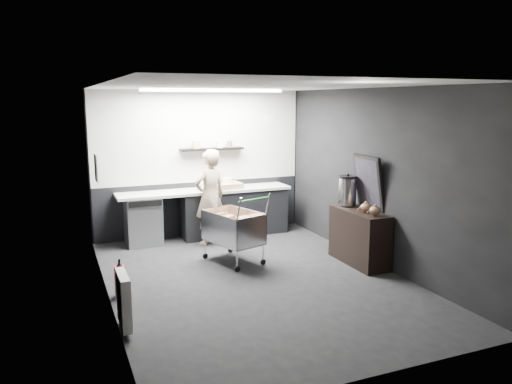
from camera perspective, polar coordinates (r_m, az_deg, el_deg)
name	(u,v)px	position (r m, az deg, el deg)	size (l,w,h in m)	color
floor	(256,280)	(7.20, -0.06, -9.98)	(5.50, 5.50, 0.00)	black
ceiling	(255,86)	(6.75, -0.06, 12.03)	(5.50, 5.50, 0.00)	silver
wall_back	(200,163)	(9.42, -6.43, 3.30)	(5.50, 5.50, 0.00)	black
wall_front	(375,236)	(4.48, 13.46, -4.92)	(5.50, 5.50, 0.00)	black
wall_left	(104,197)	(6.37, -16.94, -0.54)	(5.50, 5.50, 0.00)	black
wall_right	(377,178)	(7.82, 13.64, 1.60)	(5.50, 5.50, 0.00)	black
kitchen_wall_panel	(200,136)	(9.35, -6.46, 6.33)	(3.95, 0.02, 1.70)	silver
dado_panel	(201,208)	(9.54, -6.29, -1.78)	(3.95, 0.02, 1.00)	black
floating_shelf	(212,149)	(9.32, -5.06, 4.92)	(1.20, 0.22, 0.04)	black
wall_clock	(269,119)	(9.80, 1.49, 8.34)	(0.20, 0.20, 0.03)	white
poster	(96,167)	(7.62, -17.84, 2.69)	(0.02, 0.30, 0.40)	silver
poster_red_band	(96,163)	(7.62, -17.83, 3.21)	(0.01, 0.22, 0.10)	red
radiator	(124,300)	(5.80, -14.90, -11.85)	(0.10, 0.50, 0.60)	white
ceiling_strip	(213,91)	(8.49, -4.90, 11.48)	(2.40, 0.20, 0.04)	white
prep_counter	(213,212)	(9.30, -4.95, -2.35)	(3.20, 0.61, 0.90)	black
person	(210,197)	(8.75, -5.27, -0.60)	(0.61, 0.40, 1.68)	beige
shopping_cart	(233,230)	(7.82, -2.63, -4.32)	(0.87, 1.16, 1.09)	silver
sideboard	(359,229)	(7.93, 11.70, -4.19)	(0.48, 1.12, 1.68)	black
fire_extinguisher	(120,279)	(6.81, -15.27, -9.54)	(0.14, 0.14, 0.47)	red
cardboard_box	(226,186)	(9.23, -3.40, 0.72)	(0.53, 0.40, 0.11)	tan
pink_tub	(228,183)	(9.29, -3.26, 1.05)	(0.19, 0.19, 0.19)	white
white_container	(202,186)	(9.09, -6.17, 0.67)	(0.17, 0.14, 0.15)	white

